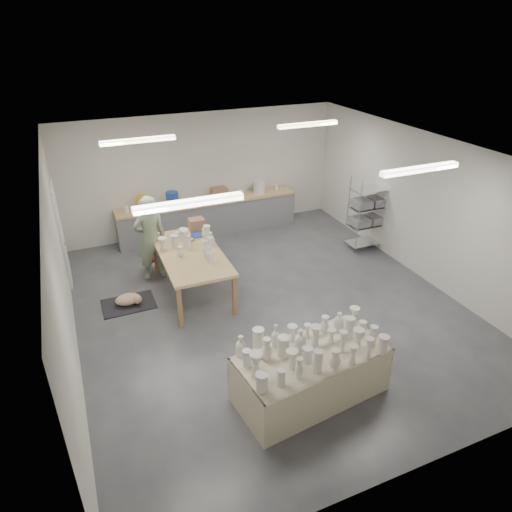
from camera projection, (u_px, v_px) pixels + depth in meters
name	position (u px, v px, depth m)	size (l,w,h in m)	color
room	(262.00, 206.00, 7.94)	(8.00, 8.02, 3.00)	#424449
back_counter	(209.00, 216.00, 11.63)	(4.60, 0.60, 1.24)	tan
wire_shelf	(368.00, 212.00, 10.68)	(0.88, 0.48, 1.80)	silver
drying_table	(310.00, 372.00, 6.59)	(2.29, 1.28, 1.14)	olive
work_table	(191.00, 249.00, 9.08)	(1.22, 2.37, 1.26)	tan
rug	(129.00, 304.00, 8.90)	(1.00, 0.70, 0.02)	black
cat	(129.00, 299.00, 8.84)	(0.53, 0.41, 0.21)	white
potter	(150.00, 238.00, 9.41)	(0.68, 0.44, 1.86)	gray
red_stool	(151.00, 259.00, 9.91)	(0.47, 0.47, 0.35)	red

